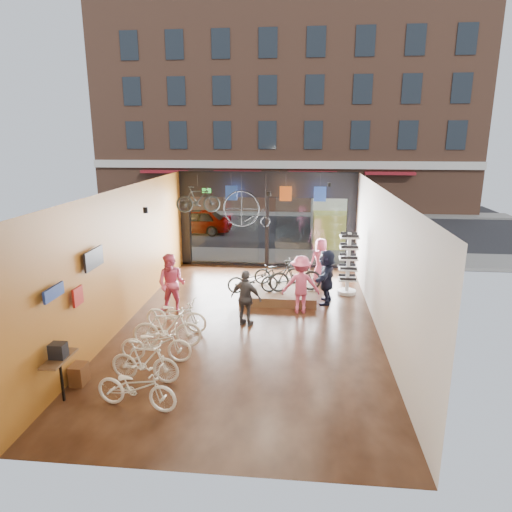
# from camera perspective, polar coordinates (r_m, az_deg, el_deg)

# --- Properties ---
(ground_plane) EXTENTS (7.00, 12.00, 0.04)m
(ground_plane) POSITION_cam_1_polar(r_m,az_deg,el_deg) (13.08, -0.71, -8.48)
(ground_plane) COLOR black
(ground_plane) RESTS_ON ground
(ceiling) EXTENTS (7.00, 12.00, 0.04)m
(ceiling) POSITION_cam_1_polar(r_m,az_deg,el_deg) (12.09, -0.76, 8.49)
(ceiling) COLOR black
(ceiling) RESTS_ON ground
(wall_left) EXTENTS (0.04, 12.00, 3.80)m
(wall_left) POSITION_cam_1_polar(r_m,az_deg,el_deg) (13.30, -15.98, 0.08)
(wall_left) COLOR #AB5E20
(wall_left) RESTS_ON ground
(wall_right) EXTENTS (0.04, 12.00, 3.80)m
(wall_right) POSITION_cam_1_polar(r_m,az_deg,el_deg) (12.56, 15.44, -0.74)
(wall_right) COLOR beige
(wall_right) RESTS_ON ground
(wall_back) EXTENTS (7.00, 0.04, 3.80)m
(wall_back) POSITION_cam_1_polar(r_m,az_deg,el_deg) (6.88, -6.55, -13.43)
(wall_back) COLOR beige
(wall_back) RESTS_ON ground
(storefront) EXTENTS (7.00, 0.26, 3.80)m
(storefront) POSITION_cam_1_polar(r_m,az_deg,el_deg) (18.28, 1.39, 4.55)
(storefront) COLOR black
(storefront) RESTS_ON ground
(exit_sign) EXTENTS (0.35, 0.06, 0.18)m
(exit_sign) POSITION_cam_1_polar(r_m,az_deg,el_deg) (18.33, -6.19, 8.13)
(exit_sign) COLOR #198C26
(exit_sign) RESTS_ON storefront
(street_road) EXTENTS (30.00, 18.00, 0.02)m
(street_road) POSITION_cam_1_polar(r_m,az_deg,el_deg) (27.46, 2.82, 3.94)
(street_road) COLOR black
(street_road) RESTS_ON ground
(sidewalk_near) EXTENTS (30.00, 2.40, 0.12)m
(sidewalk_near) POSITION_cam_1_polar(r_m,az_deg,el_deg) (19.85, 1.63, -0.07)
(sidewalk_near) COLOR slate
(sidewalk_near) RESTS_ON ground
(sidewalk_far) EXTENTS (30.00, 2.00, 0.12)m
(sidewalk_far) POSITION_cam_1_polar(r_m,az_deg,el_deg) (31.38, 3.21, 5.43)
(sidewalk_far) COLOR slate
(sidewalk_far) RESTS_ON ground
(opposite_building) EXTENTS (26.00, 5.00, 14.00)m
(opposite_building) POSITION_cam_1_polar(r_m,az_deg,el_deg) (33.52, 3.60, 17.92)
(opposite_building) COLOR brown
(opposite_building) RESTS_ON ground
(street_car) EXTENTS (3.98, 1.60, 1.36)m
(street_car) POSITION_cam_1_polar(r_m,az_deg,el_deg) (25.02, -7.66, 4.36)
(street_car) COLOR gray
(street_car) RESTS_ON street_road
(box_truck) EXTENTS (2.08, 6.24, 2.46)m
(box_truck) POSITION_cam_1_polar(r_m,az_deg,el_deg) (23.32, 9.56, 4.91)
(box_truck) COLOR silver
(box_truck) RESTS_ON street_road
(floor_bike_0) EXTENTS (1.75, 0.84, 0.88)m
(floor_bike_0) POSITION_cam_1_polar(r_m,az_deg,el_deg) (9.45, -14.73, -15.58)
(floor_bike_0) COLOR white
(floor_bike_0) RESTS_ON ground_plane
(floor_bike_1) EXTENTS (1.59, 0.59, 0.93)m
(floor_bike_1) POSITION_cam_1_polar(r_m,az_deg,el_deg) (10.31, -13.75, -12.67)
(floor_bike_1) COLOR white
(floor_bike_1) RESTS_ON ground_plane
(floor_bike_2) EXTENTS (1.71, 0.66, 0.88)m
(floor_bike_2) POSITION_cam_1_polar(r_m,az_deg,el_deg) (11.10, -12.40, -10.66)
(floor_bike_2) COLOR white
(floor_bike_2) RESTS_ON ground_plane
(floor_bike_3) EXTENTS (1.76, 0.68, 1.03)m
(floor_bike_3) POSITION_cam_1_polar(r_m,az_deg,el_deg) (11.69, -11.07, -8.82)
(floor_bike_3) COLOR white
(floor_bike_3) RESTS_ON ground_plane
(floor_bike_4) EXTENTS (1.82, 0.86, 0.92)m
(floor_bike_4) POSITION_cam_1_polar(r_m,az_deg,el_deg) (12.63, -9.95, -7.23)
(floor_bike_4) COLOR white
(floor_bike_4) RESTS_ON ground_plane
(display_platform) EXTENTS (2.40, 1.80, 0.30)m
(display_platform) POSITION_cam_1_polar(r_m,az_deg,el_deg) (14.94, 2.88, -4.77)
(display_platform) COLOR #4C3D21
(display_platform) RESTS_ON ground_plane
(display_bike_left) EXTENTS (1.69, 0.89, 0.85)m
(display_bike_left) POSITION_cam_1_polar(r_m,az_deg,el_deg) (14.47, -0.41, -3.01)
(display_bike_left) COLOR black
(display_bike_left) RESTS_ON display_platform
(display_bike_mid) EXTENTS (1.80, 0.91, 1.04)m
(display_bike_mid) POSITION_cam_1_polar(r_m,az_deg,el_deg) (14.61, 4.94, -2.49)
(display_bike_mid) COLOR black
(display_bike_mid) RESTS_ON display_platform
(display_bike_right) EXTENTS (1.67, 0.85, 0.84)m
(display_bike_right) POSITION_cam_1_polar(r_m,az_deg,el_deg) (15.36, 2.76, -1.98)
(display_bike_right) COLOR black
(display_bike_right) RESTS_ON display_platform
(customer_1) EXTENTS (0.96, 0.78, 1.81)m
(customer_1) POSITION_cam_1_polar(r_m,az_deg,el_deg) (13.73, -10.50, -3.46)
(customer_1) COLOR #CC4C72
(customer_1) RESTS_ON ground_plane
(customer_2) EXTENTS (1.01, 0.68, 1.59)m
(customer_2) POSITION_cam_1_polar(r_m,az_deg,el_deg) (12.67, -1.25, -5.29)
(customer_2) COLOR #3F3F44
(customer_2) RESTS_ON ground_plane
(customer_3) EXTENTS (1.17, 0.72, 1.75)m
(customer_3) POSITION_cam_1_polar(r_m,az_deg,el_deg) (13.61, 5.63, -3.57)
(customer_3) COLOR #CC4C72
(customer_3) RESTS_ON ground_plane
(customer_4) EXTENTS (0.92, 0.75, 1.62)m
(customer_4) POSITION_cam_1_polar(r_m,az_deg,el_deg) (16.54, 8.08, -0.56)
(customer_4) COLOR #CC4C72
(customer_4) RESTS_ON ground_plane
(customer_5) EXTENTS (0.78, 1.67, 1.73)m
(customer_5) POSITION_cam_1_polar(r_m,az_deg,el_deg) (14.50, 8.80, -2.56)
(customer_5) COLOR #161C33
(customer_5) RESTS_ON ground_plane
(sunglasses_rack) EXTENTS (0.74, 0.67, 2.09)m
(sunglasses_rack) POSITION_cam_1_polar(r_m,az_deg,el_deg) (15.44, 11.45, -0.92)
(sunglasses_rack) COLOR white
(sunglasses_rack) RESTS_ON ground_plane
(wall_merch) EXTENTS (0.40, 2.40, 2.60)m
(wall_merch) POSITION_cam_1_polar(r_m,az_deg,el_deg) (10.41, -22.06, -8.02)
(wall_merch) COLOR navy
(wall_merch) RESTS_ON wall_left
(penny_farthing) EXTENTS (1.68, 0.06, 1.34)m
(penny_farthing) POSITION_cam_1_polar(r_m,az_deg,el_deg) (16.84, -0.87, 5.74)
(penny_farthing) COLOR black
(penny_farthing) RESTS_ON ceiling
(hung_bike) EXTENTS (1.64, 0.76, 0.95)m
(hung_bike) POSITION_cam_1_polar(r_m,az_deg,el_deg) (16.71, -7.26, 7.03)
(hung_bike) COLOR black
(hung_bike) RESTS_ON ceiling
(jersey_left) EXTENTS (0.45, 0.03, 0.55)m
(jersey_left) POSITION_cam_1_polar(r_m,az_deg,el_deg) (17.47, -3.11, 7.87)
(jersey_left) COLOR #1E3F99
(jersey_left) RESTS_ON ceiling
(jersey_mid) EXTENTS (0.45, 0.03, 0.55)m
(jersey_mid) POSITION_cam_1_polar(r_m,az_deg,el_deg) (17.28, 3.73, 7.78)
(jersey_mid) COLOR #CC5919
(jersey_mid) RESTS_ON ceiling
(jersey_right) EXTENTS (0.45, 0.03, 0.55)m
(jersey_right) POSITION_cam_1_polar(r_m,az_deg,el_deg) (17.28, 8.00, 7.67)
(jersey_right) COLOR #1E3F99
(jersey_right) RESTS_ON ceiling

